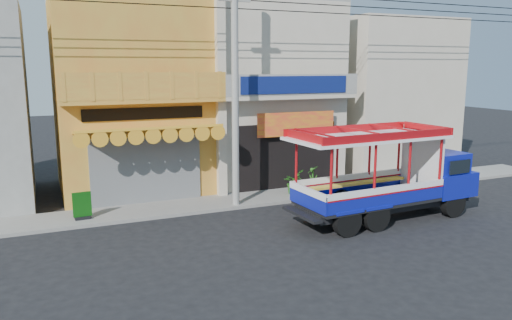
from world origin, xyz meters
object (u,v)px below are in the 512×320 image
Objects in this scene: potted_plant_a at (293,182)px; potted_plant_c at (313,178)px; utility_pole at (239,73)px; songthaew_truck at (397,174)px; green_sign at (82,208)px.

potted_plant_c reaches higher than potted_plant_a.
songthaew_truck is at bearing -36.41° from utility_pole.
utility_pole is at bearing 143.59° from songthaew_truck.
songthaew_truck reaches higher than potted_plant_a.
green_sign is at bearing -44.95° from potted_plant_c.
green_sign is 0.99× the size of potted_plant_a.
potted_plant_a is (2.63, 0.60, -4.43)m from utility_pole.
potted_plant_a is at bearing 12.97° from utility_pole.
utility_pole is 26.36× the size of potted_plant_c.
potted_plant_a is 0.98m from potted_plant_c.
potted_plant_c is at bearing -44.22° from potted_plant_a.
potted_plant_a is (8.27, 0.21, 0.08)m from green_sign.
songthaew_truck is 4.33m from potted_plant_c.
utility_pole is at bearing -35.74° from potted_plant_c.
potted_plant_c is at bearing 11.21° from utility_pole.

